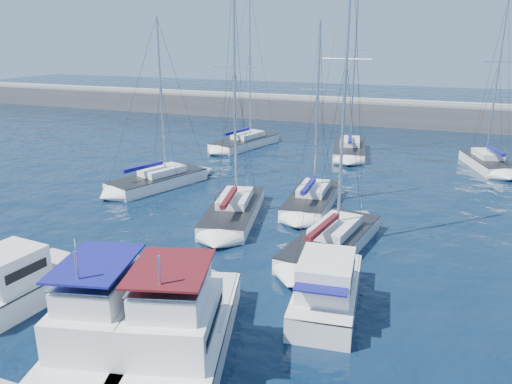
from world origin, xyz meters
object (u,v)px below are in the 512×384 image
(motor_yacht_port_inner, at_px, (113,324))
(sailboat_back_b, at_px, (349,149))
(motor_yacht_stbd_outer, at_px, (326,291))
(sailboat_mid_b, at_px, (234,210))
(sailboat_mid_c, at_px, (312,200))
(sailboat_back_c, at_px, (488,162))
(motor_yacht_port_outer, at_px, (20,283))
(motor_yacht_stbd_inner, at_px, (180,331))
(sailboat_mid_d, at_px, (332,241))
(sailboat_mid_a, at_px, (158,180))
(sailboat_back_a, at_px, (245,142))

(motor_yacht_port_inner, bearing_deg, sailboat_back_b, 72.96)
(motor_yacht_stbd_outer, xyz_separation_m, sailboat_back_b, (-5.03, 31.61, -0.40))
(motor_yacht_stbd_outer, height_order, sailboat_mid_b, sailboat_mid_b)
(motor_yacht_port_inner, height_order, sailboat_mid_c, sailboat_mid_c)
(motor_yacht_stbd_outer, height_order, sailboat_mid_c, sailboat_mid_c)
(motor_yacht_port_inner, relative_size, motor_yacht_stbd_outer, 1.43)
(sailboat_mid_c, height_order, sailboat_back_c, sailboat_back_c)
(sailboat_back_c, bearing_deg, motor_yacht_port_outer, -139.94)
(motor_yacht_port_inner, height_order, motor_yacht_stbd_inner, same)
(motor_yacht_port_inner, height_order, sailboat_mid_d, sailboat_mid_d)
(motor_yacht_stbd_inner, relative_size, sailboat_mid_d, 0.55)
(motor_yacht_stbd_outer, bearing_deg, sailboat_mid_a, 134.73)
(sailboat_mid_a, relative_size, sailboat_back_b, 0.81)
(sailboat_mid_a, height_order, sailboat_back_b, sailboat_back_b)
(motor_yacht_stbd_inner, height_order, sailboat_mid_d, sailboat_mid_d)
(sailboat_back_b, relative_size, sailboat_back_c, 1.09)
(motor_yacht_stbd_inner, distance_m, sailboat_back_a, 38.54)
(sailboat_mid_a, height_order, sailboat_back_c, sailboat_back_c)
(motor_yacht_stbd_outer, height_order, sailboat_back_b, sailboat_back_b)
(sailboat_mid_b, bearing_deg, sailboat_mid_d, -32.93)
(sailboat_mid_c, bearing_deg, motor_yacht_port_outer, -119.75)
(sailboat_back_c, bearing_deg, motor_yacht_stbd_inner, -127.50)
(sailboat_back_b, bearing_deg, sailboat_mid_d, -91.30)
(motor_yacht_stbd_inner, bearing_deg, sailboat_mid_b, 89.81)
(sailboat_back_a, height_order, sailboat_back_b, sailboat_back_b)
(motor_yacht_port_outer, xyz_separation_m, sailboat_mid_c, (9.20, 18.23, -0.43))
(motor_yacht_port_inner, height_order, sailboat_back_c, sailboat_back_c)
(sailboat_mid_b, bearing_deg, sailboat_back_c, 38.50)
(motor_yacht_stbd_outer, xyz_separation_m, sailboat_mid_b, (-8.75, 9.51, -0.41))
(sailboat_back_a, bearing_deg, sailboat_back_b, 18.21)
(sailboat_back_c, bearing_deg, sailboat_mid_d, -129.88)
(motor_yacht_port_outer, xyz_separation_m, sailboat_mid_b, (4.79, 14.00, -0.41))
(sailboat_mid_a, bearing_deg, sailboat_mid_d, -4.50)
(motor_yacht_port_inner, xyz_separation_m, motor_yacht_stbd_inner, (2.70, 0.52, -0.00))
(motor_yacht_port_inner, xyz_separation_m, sailboat_mid_a, (-10.44, 20.16, -0.62))
(sailboat_mid_a, distance_m, sailboat_back_c, 30.72)
(motor_yacht_port_outer, bearing_deg, sailboat_back_c, 63.50)
(sailboat_mid_b, distance_m, sailboat_mid_d, 8.01)
(sailboat_mid_d, bearing_deg, motor_yacht_port_inner, -106.52)
(motor_yacht_stbd_outer, xyz_separation_m, sailboat_mid_a, (-17.61, 14.11, -0.43))
(motor_yacht_port_outer, bearing_deg, motor_yacht_stbd_inner, -1.00)
(sailboat_mid_b, height_order, sailboat_back_c, sailboat_mid_b)
(motor_yacht_port_outer, xyz_separation_m, motor_yacht_port_inner, (6.37, -1.56, 0.19))
(sailboat_back_a, relative_size, sailboat_back_b, 0.99)
(motor_yacht_stbd_inner, bearing_deg, sailboat_mid_c, 73.55)
(motor_yacht_stbd_inner, height_order, sailboat_mid_a, sailboat_mid_a)
(motor_yacht_port_inner, distance_m, motor_yacht_stbd_outer, 9.38)
(sailboat_mid_b, distance_m, sailboat_back_a, 22.93)
(sailboat_mid_c, bearing_deg, sailboat_mid_b, -139.18)
(sailboat_mid_d, relative_size, sailboat_back_a, 1.03)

